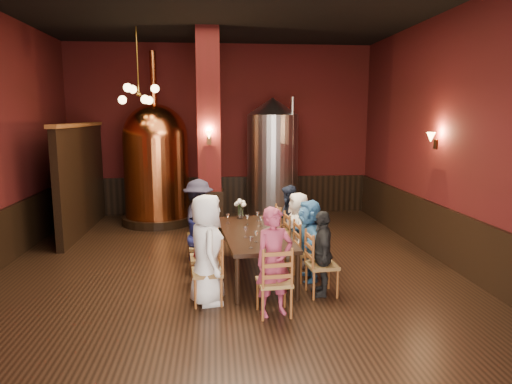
{
  "coord_description": "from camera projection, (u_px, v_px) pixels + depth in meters",
  "views": [
    {
      "loc": [
        -0.19,
        -7.34,
        2.64
      ],
      "look_at": [
        0.5,
        0.2,
        1.37
      ],
      "focal_mm": 32.0,
      "sensor_mm": 36.0,
      "label": 1
    }
  ],
  "objects": [
    {
      "name": "partition",
      "position": [
        82.0,
        180.0,
        10.32
      ],
      "size": [
        0.22,
        3.5,
        2.4
      ],
      "primitive_type": "cube",
      "color": "black",
      "rests_on": "ground"
    },
    {
      "name": "person_8",
      "position": [
        274.0,
        262.0,
        6.03
      ],
      "size": [
        0.62,
        0.51,
        1.47
      ],
      "primitive_type": "imported",
      "rotation": [
        0.0,
        0.0,
        6.62
      ],
      "color": "#99334F",
      "rests_on": "ground"
    },
    {
      "name": "person_2",
      "position": [
        201.0,
        236.0,
        7.72
      ],
      "size": [
        0.39,
        0.65,
        1.26
      ],
      "primitive_type": "imported",
      "rotation": [
        0.0,
        0.0,
        1.41
      ],
      "color": "navy",
      "rests_on": "ground"
    },
    {
      "name": "sconce_wall",
      "position": [
        436.0,
        140.0,
        8.43
      ],
      "size": [
        0.2,
        0.2,
        0.36
      ],
      "primitive_type": null,
      "rotation": [
        0.0,
        0.0,
        1.57
      ],
      "color": "black",
      "rests_on": "room"
    },
    {
      "name": "wine_glass_4",
      "position": [
        245.0,
        232.0,
        7.16
      ],
      "size": [
        0.07,
        0.07,
        0.17
      ],
      "primitive_type": null,
      "color": "white",
      "rests_on": "dining_table"
    },
    {
      "name": "chair_0",
      "position": [
        207.0,
        272.0,
        6.46
      ],
      "size": [
        0.5,
        0.5,
        0.92
      ],
      "primitive_type": null,
      "rotation": [
        0.0,
        0.0,
        -1.48
      ],
      "color": "brown",
      "rests_on": "ground"
    },
    {
      "name": "person_3",
      "position": [
        199.0,
        220.0,
        8.35
      ],
      "size": [
        0.73,
        1.06,
        1.51
      ],
      "primitive_type": "imported",
      "rotation": [
        0.0,
        0.0,
        1.38
      ],
      "color": "black",
      "rests_on": "ground"
    },
    {
      "name": "chair_7",
      "position": [
        288.0,
        231.0,
        8.7
      ],
      "size": [
        0.5,
        0.5,
        0.92
      ],
      "primitive_type": null,
      "rotation": [
        0.0,
        0.0,
        1.66
      ],
      "color": "brown",
      "rests_on": "ground"
    },
    {
      "name": "chair_6",
      "position": [
        298.0,
        241.0,
        8.05
      ],
      "size": [
        0.5,
        0.5,
        0.92
      ],
      "primitive_type": null,
      "rotation": [
        0.0,
        0.0,
        1.66
      ],
      "color": "brown",
      "rests_on": "ground"
    },
    {
      "name": "pendant_cluster",
      "position": [
        139.0,
        94.0,
        9.83
      ],
      "size": [
        0.9,
        0.9,
        1.7
      ],
      "primitive_type": null,
      "color": "#A57226",
      "rests_on": "room"
    },
    {
      "name": "wine_glass_7",
      "position": [
        256.0,
        237.0,
        6.89
      ],
      "size": [
        0.07,
        0.07,
        0.17
      ],
      "primitive_type": null,
      "color": "white",
      "rests_on": "dining_table"
    },
    {
      "name": "column",
      "position": [
        209.0,
        134.0,
        10.01
      ],
      "size": [
        0.58,
        0.58,
        4.5
      ],
      "primitive_type": "cube",
      "color": "#480F11",
      "rests_on": "ground"
    },
    {
      "name": "sconce_column",
      "position": [
        209.0,
        137.0,
        9.72
      ],
      "size": [
        0.2,
        0.2,
        0.36
      ],
      "primitive_type": null,
      "rotation": [
        0.0,
        0.0,
        3.14
      ],
      "color": "black",
      "rests_on": "column"
    },
    {
      "name": "wine_glass_6",
      "position": [
        247.0,
        220.0,
        7.99
      ],
      "size": [
        0.07,
        0.07,
        0.17
      ],
      "primitive_type": null,
      "color": "white",
      "rests_on": "dining_table"
    },
    {
      "name": "chair_2",
      "position": [
        201.0,
        246.0,
        7.75
      ],
      "size": [
        0.5,
        0.5,
        0.92
      ],
      "primitive_type": null,
      "rotation": [
        0.0,
        0.0,
        -1.48
      ],
      "color": "brown",
      "rests_on": "ground"
    },
    {
      "name": "chair_8",
      "position": [
        274.0,
        282.0,
        6.07
      ],
      "size": [
        0.5,
        0.5,
        0.92
      ],
      "primitive_type": null,
      "rotation": [
        0.0,
        0.0,
        3.23
      ],
      "color": "brown",
      "rests_on": "ground"
    },
    {
      "name": "wainscot_back",
      "position": [
        222.0,
        195.0,
        12.45
      ],
      "size": [
        7.9,
        0.08,
        1.0
      ],
      "primitive_type": "cube",
      "color": "black",
      "rests_on": "ground"
    },
    {
      "name": "person_5",
      "position": [
        309.0,
        240.0,
        7.38
      ],
      "size": [
        0.42,
        1.23,
        1.32
      ],
      "primitive_type": "imported",
      "rotation": [
        0.0,
        0.0,
        4.74
      ],
      "color": "teal",
      "rests_on": "ground"
    },
    {
      "name": "chair_4",
      "position": [
        322.0,
        265.0,
        6.76
      ],
      "size": [
        0.5,
        0.5,
        0.92
      ],
      "primitive_type": null,
      "rotation": [
        0.0,
        0.0,
        1.66
      ],
      "color": "brown",
      "rests_on": "ground"
    },
    {
      "name": "copper_kettle",
      "position": [
        156.0,
        163.0,
        11.14
      ],
      "size": [
        1.76,
        1.76,
        4.14
      ],
      "rotation": [
        0.0,
        0.0,
        0.01
      ],
      "color": "black",
      "rests_on": "ground"
    },
    {
      "name": "wainscot_right",
      "position": [
        455.0,
        240.0,
        7.93
      ],
      "size": [
        0.08,
        9.9,
        1.0
      ],
      "primitive_type": "cube",
      "color": "black",
      "rests_on": "ground"
    },
    {
      "name": "chair_5",
      "position": [
        309.0,
        252.0,
        7.41
      ],
      "size": [
        0.5,
        0.5,
        0.92
      ],
      "primitive_type": null,
      "rotation": [
        0.0,
        0.0,
        1.66
      ],
      "color": "brown",
      "rests_on": "ground"
    },
    {
      "name": "chair_1",
      "position": [
        204.0,
        257.0,
        7.11
      ],
      "size": [
        0.5,
        0.5,
        0.92
      ],
      "primitive_type": null,
      "rotation": [
        0.0,
        0.0,
        -1.48
      ],
      "color": "brown",
      "rests_on": "ground"
    },
    {
      "name": "person_1",
      "position": [
        204.0,
        242.0,
        7.07
      ],
      "size": [
        0.46,
        0.59,
        1.41
      ],
      "primitive_type": "imported",
      "rotation": [
        0.0,
        0.0,
        1.84
      ],
      "color": "#A81C2D",
      "rests_on": "ground"
    },
    {
      "name": "person_6",
      "position": [
        298.0,
        230.0,
        8.02
      ],
      "size": [
        0.47,
        0.68,
        1.32
      ],
      "primitive_type": "imported",
      "rotation": [
        0.0,
        0.0,
        4.79
      ],
      "color": "white",
      "rests_on": "ground"
    },
    {
      "name": "room",
      "position": [
        226.0,
        141.0,
        7.29
      ],
      "size": [
        10.0,
        10.02,
        4.5
      ],
      "color": "black",
      "rests_on": "ground"
    },
    {
      "name": "person_4",
      "position": [
        322.0,
        253.0,
        6.73
      ],
      "size": [
        0.42,
        0.79,
        1.28
      ],
      "primitive_type": "imported",
      "rotation": [
        0.0,
        0.0,
        4.56
      ],
      "color": "black",
      "rests_on": "ground"
    },
    {
      "name": "wine_glass_0",
      "position": [
        267.0,
        234.0,
        7.05
      ],
      "size": [
        0.07,
        0.07,
        0.17
      ],
      "primitive_type": null,
      "color": "white",
      "rests_on": "dining_table"
    },
    {
      "name": "rose_vase",
      "position": [
        241.0,
        206.0,
        8.45
      ],
      "size": [
        0.22,
        0.22,
        0.37
      ],
      "color": "white",
      "rests_on": "dining_table"
    },
    {
      "name": "wine_glass_1",
      "position": [
        258.0,
        216.0,
        8.28
      ],
      "size": [
        0.07,
        0.07,
        0.17
      ],
      "primitive_type": null,
      "color": "white",
      "rests_on": "dining_table"
    },
    {
      "name": "steel_vessel",
      "position": [
        272.0,
        160.0,
        11.52
      ],
      "size": [
        1.49,
        1.49,
        3.09
      ],
      "rotation": [
        0.0,
        0.0,
        -0.18
      ],
      "color": "#B2B2B7",
      "rests_on": "ground"
    },
    {
      "name": "wine_glass_5",
      "position": [
        251.0,
        242.0,
        6.58
      ],
      "size": [
        0.07,
        0.07,
        0.17
      ],
      "primitive_type": null,
      "color": "white",
      "rests_on": "dining_table"
    },
    {
      "name": "dining_table",
      "position": [
        254.0,
        235.0,
        7.54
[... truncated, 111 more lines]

